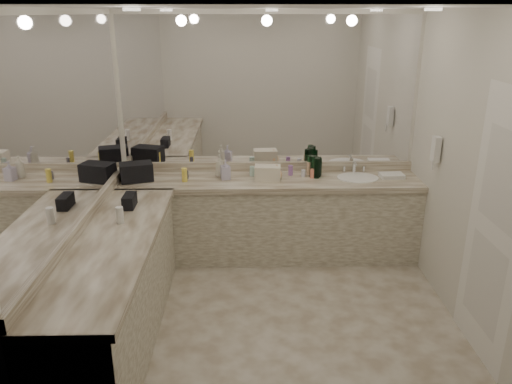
{
  "coord_description": "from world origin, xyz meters",
  "views": [
    {
      "loc": [
        -0.24,
        -3.83,
        2.57
      ],
      "look_at": [
        -0.15,
        0.4,
        1.04
      ],
      "focal_mm": 35.0,
      "sensor_mm": 36.0,
      "label": 1
    }
  ],
  "objects_px": {
    "sink": "(358,179)",
    "black_toiletry_bag": "(136,172)",
    "hand_towel": "(392,175)",
    "wall_phone": "(436,149)",
    "cream_cosmetic_case": "(268,173)",
    "soap_bottle_c": "(277,172)",
    "soap_bottle_b": "(225,170)",
    "soap_bottle_a": "(220,166)"
  },
  "relations": [
    {
      "from": "sink",
      "to": "black_toiletry_bag",
      "type": "xyz_separation_m",
      "value": [
        -2.34,
        -0.05,
        0.1
      ]
    },
    {
      "from": "hand_towel",
      "to": "wall_phone",
      "type": "bearing_deg",
      "value": -65.53
    },
    {
      "from": "wall_phone",
      "to": "cream_cosmetic_case",
      "type": "height_order",
      "value": "wall_phone"
    },
    {
      "from": "cream_cosmetic_case",
      "to": "soap_bottle_c",
      "type": "relative_size",
      "value": 1.72
    },
    {
      "from": "black_toiletry_bag",
      "to": "soap_bottle_b",
      "type": "height_order",
      "value": "soap_bottle_b"
    },
    {
      "from": "cream_cosmetic_case",
      "to": "soap_bottle_a",
      "type": "bearing_deg",
      "value": 169.59
    },
    {
      "from": "black_toiletry_bag",
      "to": "hand_towel",
      "type": "relative_size",
      "value": 1.33
    },
    {
      "from": "hand_towel",
      "to": "soap_bottle_a",
      "type": "distance_m",
      "value": 1.85
    },
    {
      "from": "sink",
      "to": "soap_bottle_a",
      "type": "height_order",
      "value": "soap_bottle_a"
    },
    {
      "from": "sink",
      "to": "cream_cosmetic_case",
      "type": "distance_m",
      "value": 0.97
    },
    {
      "from": "soap_bottle_a",
      "to": "soap_bottle_b",
      "type": "height_order",
      "value": "soap_bottle_a"
    },
    {
      "from": "sink",
      "to": "soap_bottle_b",
      "type": "xyz_separation_m",
      "value": [
        -1.41,
        -0.01,
        0.11
      ]
    },
    {
      "from": "cream_cosmetic_case",
      "to": "soap_bottle_b",
      "type": "relative_size",
      "value": 1.27
    },
    {
      "from": "cream_cosmetic_case",
      "to": "hand_towel",
      "type": "relative_size",
      "value": 1.09
    },
    {
      "from": "sink",
      "to": "hand_towel",
      "type": "bearing_deg",
      "value": 2.96
    },
    {
      "from": "soap_bottle_b",
      "to": "soap_bottle_c",
      "type": "xyz_separation_m",
      "value": [
        0.54,
        -0.01,
        -0.03
      ]
    },
    {
      "from": "wall_phone",
      "to": "black_toiletry_bag",
      "type": "distance_m",
      "value": 3.0
    },
    {
      "from": "hand_towel",
      "to": "cream_cosmetic_case",
      "type": "bearing_deg",
      "value": -177.61
    },
    {
      "from": "wall_phone",
      "to": "soap_bottle_c",
      "type": "distance_m",
      "value": 1.6
    },
    {
      "from": "wall_phone",
      "to": "soap_bottle_c",
      "type": "relative_size",
      "value": 1.53
    },
    {
      "from": "wall_phone",
      "to": "soap_bottle_a",
      "type": "relative_size",
      "value": 0.99
    },
    {
      "from": "black_toiletry_bag",
      "to": "cream_cosmetic_case",
      "type": "relative_size",
      "value": 1.23
    },
    {
      "from": "soap_bottle_b",
      "to": "hand_towel",
      "type": "bearing_deg",
      "value": 0.79
    },
    {
      "from": "soap_bottle_b",
      "to": "sink",
      "type": "bearing_deg",
      "value": 0.22
    },
    {
      "from": "sink",
      "to": "hand_towel",
      "type": "height_order",
      "value": "hand_towel"
    },
    {
      "from": "soap_bottle_c",
      "to": "wall_phone",
      "type": "bearing_deg",
      "value": -18.15
    },
    {
      "from": "soap_bottle_a",
      "to": "cream_cosmetic_case",
      "type": "bearing_deg",
      "value": -14.3
    },
    {
      "from": "hand_towel",
      "to": "soap_bottle_c",
      "type": "xyz_separation_m",
      "value": [
        -1.24,
        -0.04,
        0.06
      ]
    },
    {
      "from": "soap_bottle_a",
      "to": "sink",
      "type": "bearing_deg",
      "value": -3.62
    },
    {
      "from": "wall_phone",
      "to": "black_toiletry_bag",
      "type": "height_order",
      "value": "wall_phone"
    },
    {
      "from": "sink",
      "to": "soap_bottle_a",
      "type": "distance_m",
      "value": 1.48
    },
    {
      "from": "sink",
      "to": "black_toiletry_bag",
      "type": "height_order",
      "value": "black_toiletry_bag"
    },
    {
      "from": "wall_phone",
      "to": "hand_towel",
      "type": "relative_size",
      "value": 0.97
    },
    {
      "from": "hand_towel",
      "to": "soap_bottle_a",
      "type": "xyz_separation_m",
      "value": [
        -1.84,
        0.07,
        0.1
      ]
    },
    {
      "from": "sink",
      "to": "soap_bottle_a",
      "type": "relative_size",
      "value": 1.82
    },
    {
      "from": "wall_phone",
      "to": "soap_bottle_b",
      "type": "height_order",
      "value": "wall_phone"
    },
    {
      "from": "wall_phone",
      "to": "soap_bottle_a",
      "type": "xyz_separation_m",
      "value": [
        -2.08,
        0.59,
        -0.33
      ]
    },
    {
      "from": "soap_bottle_a",
      "to": "soap_bottle_c",
      "type": "xyz_separation_m",
      "value": [
        0.61,
        -0.11,
        -0.04
      ]
    },
    {
      "from": "wall_phone",
      "to": "soap_bottle_b",
      "type": "xyz_separation_m",
      "value": [
        -2.01,
        0.49,
        -0.34
      ]
    },
    {
      "from": "black_toiletry_bag",
      "to": "soap_bottle_c",
      "type": "height_order",
      "value": "black_toiletry_bag"
    },
    {
      "from": "black_toiletry_bag",
      "to": "cream_cosmetic_case",
      "type": "height_order",
      "value": "black_toiletry_bag"
    },
    {
      "from": "wall_phone",
      "to": "cream_cosmetic_case",
      "type": "bearing_deg",
      "value": 163.57
    }
  ]
}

